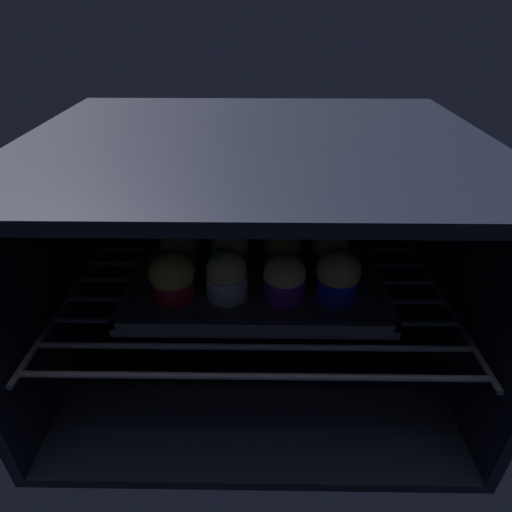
# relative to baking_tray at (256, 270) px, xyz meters

# --- Properties ---
(oven_cavity) EXTENTS (0.59, 0.47, 0.37)m
(oven_cavity) POSITION_rel_baking_tray_xyz_m (0.00, 0.03, 0.02)
(oven_cavity) COLOR black
(oven_cavity) RESTS_ON ground
(oven_rack) EXTENTS (0.55, 0.42, 0.01)m
(oven_rack) POSITION_rel_baking_tray_xyz_m (0.00, -0.01, -0.01)
(oven_rack) COLOR #444756
(oven_rack) RESTS_ON oven_cavity
(baking_tray) EXTENTS (0.36, 0.29, 0.02)m
(baking_tray) POSITION_rel_baking_tray_xyz_m (0.00, 0.00, 0.00)
(baking_tray) COLOR #4C4C51
(baking_tray) RESTS_ON oven_rack
(muffin_row0_col0) EXTENTS (0.06, 0.06, 0.07)m
(muffin_row0_col0) POSITION_rel_baking_tray_xyz_m (-0.11, -0.07, 0.04)
(muffin_row0_col0) COLOR red
(muffin_row0_col0) RESTS_ON baking_tray
(muffin_row0_col1) EXTENTS (0.06, 0.06, 0.07)m
(muffin_row0_col1) POSITION_rel_baking_tray_xyz_m (-0.04, -0.07, 0.04)
(muffin_row0_col1) COLOR silver
(muffin_row0_col1) RESTS_ON baking_tray
(muffin_row0_col2) EXTENTS (0.06, 0.06, 0.07)m
(muffin_row0_col2) POSITION_rel_baking_tray_xyz_m (0.04, -0.08, 0.04)
(muffin_row0_col2) COLOR #7A238C
(muffin_row0_col2) RESTS_ON baking_tray
(muffin_row0_col3) EXTENTS (0.06, 0.06, 0.07)m
(muffin_row0_col3) POSITION_rel_baking_tray_xyz_m (0.11, -0.07, 0.04)
(muffin_row0_col3) COLOR #1928B7
(muffin_row0_col3) RESTS_ON baking_tray
(muffin_row1_col0) EXTENTS (0.06, 0.06, 0.07)m
(muffin_row1_col0) POSITION_rel_baking_tray_xyz_m (-0.11, -0.00, 0.04)
(muffin_row1_col0) COLOR #0C8C84
(muffin_row1_col0) RESTS_ON baking_tray
(muffin_row1_col1) EXTENTS (0.06, 0.06, 0.07)m
(muffin_row1_col1) POSITION_rel_baking_tray_xyz_m (-0.04, -0.00, 0.04)
(muffin_row1_col1) COLOR red
(muffin_row1_col1) RESTS_ON baking_tray
(muffin_row1_col2) EXTENTS (0.06, 0.06, 0.07)m
(muffin_row1_col2) POSITION_rel_baking_tray_xyz_m (0.04, 0.00, 0.04)
(muffin_row1_col2) COLOR #0C8C84
(muffin_row1_col2) RESTS_ON baking_tray
(muffin_row1_col3) EXTENTS (0.06, 0.06, 0.07)m
(muffin_row1_col3) POSITION_rel_baking_tray_xyz_m (0.11, 0.00, 0.04)
(muffin_row1_col3) COLOR red
(muffin_row1_col3) RESTS_ON baking_tray
(muffin_row2_col0) EXTENTS (0.06, 0.06, 0.07)m
(muffin_row2_col0) POSITION_rel_baking_tray_xyz_m (-0.11, 0.07, 0.04)
(muffin_row2_col0) COLOR #7A238C
(muffin_row2_col0) RESTS_ON baking_tray
(muffin_row2_col1) EXTENTS (0.06, 0.06, 0.08)m
(muffin_row2_col1) POSITION_rel_baking_tray_xyz_m (-0.04, 0.07, 0.04)
(muffin_row2_col1) COLOR silver
(muffin_row2_col1) RESTS_ON baking_tray
(muffin_row2_col2) EXTENTS (0.06, 0.06, 0.07)m
(muffin_row2_col2) POSITION_rel_baking_tray_xyz_m (0.04, 0.07, 0.04)
(muffin_row2_col2) COLOR #1928B7
(muffin_row2_col2) RESTS_ON baking_tray
(muffin_row2_col3) EXTENTS (0.06, 0.06, 0.07)m
(muffin_row2_col3) POSITION_rel_baking_tray_xyz_m (0.11, 0.07, 0.04)
(muffin_row2_col3) COLOR #1928B7
(muffin_row2_col3) RESTS_ON baking_tray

